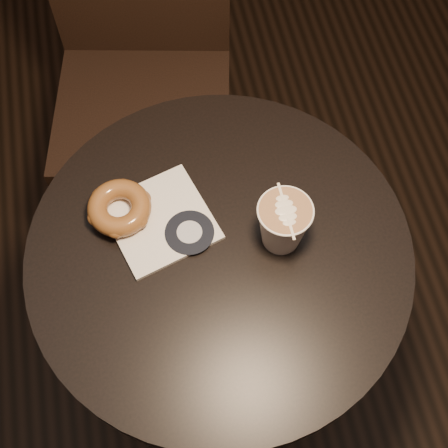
% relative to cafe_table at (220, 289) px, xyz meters
% --- Properties ---
extents(cafe_table, '(0.70, 0.70, 0.75)m').
position_rel_cafe_table_xyz_m(cafe_table, '(0.00, 0.00, 0.00)').
color(cafe_table, black).
rests_on(cafe_table, ground).
extents(chair, '(0.52, 0.52, 1.10)m').
position_rel_cafe_table_xyz_m(chair, '(-0.07, 0.64, 0.06)').
color(chair, black).
rests_on(chair, ground).
extents(pastry_bag, '(0.22, 0.22, 0.01)m').
position_rel_cafe_table_xyz_m(pastry_bag, '(-0.09, 0.08, 0.20)').
color(pastry_bag, white).
rests_on(pastry_bag, cafe_table).
extents(doughnut, '(0.12, 0.12, 0.04)m').
position_rel_cafe_table_xyz_m(doughnut, '(-0.16, 0.10, 0.23)').
color(doughnut, brown).
rests_on(doughnut, pastry_bag).
extents(latte_cup, '(0.10, 0.10, 0.11)m').
position_rel_cafe_table_xyz_m(latte_cup, '(0.11, -0.00, 0.25)').
color(latte_cup, white).
rests_on(latte_cup, cafe_table).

